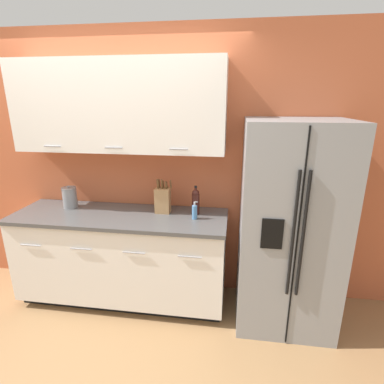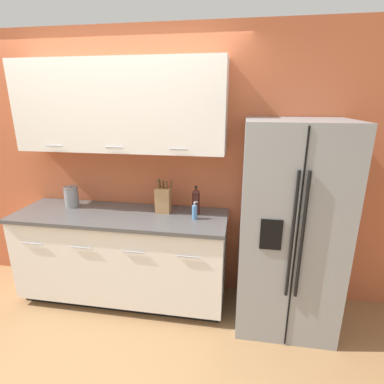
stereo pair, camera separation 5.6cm
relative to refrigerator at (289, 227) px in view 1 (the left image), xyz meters
The scene contains 8 objects.
ground_plane 2.01m from the refrigerator, 155.17° to the right, with size 14.00×14.00×0.00m, color #997047.
wall_back 1.73m from the refrigerator, 168.11° to the left, with size 10.00×0.39×2.60m.
counter_unit 1.60m from the refrigerator, behind, with size 2.03×0.64×0.92m.
refrigerator is the anchor object (origin of this frame).
knife_block 1.16m from the refrigerator, behind, with size 0.15×0.11×0.33m.
wine_bottle 0.86m from the refrigerator, 169.19° to the left, with size 0.07×0.07×0.27m.
soap_dispenser 0.83m from the refrigerator, behind, with size 0.05×0.05×0.17m.
steel_canister 2.10m from the refrigerator, behind, with size 0.14×0.14×0.22m.
Camera 1 is at (1.15, -1.71, 1.96)m, focal length 28.00 mm.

